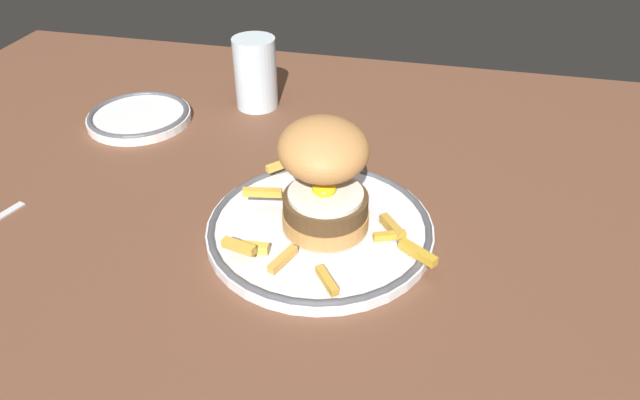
% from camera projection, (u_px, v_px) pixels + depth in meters
% --- Properties ---
extents(ground_plane, '(1.36, 0.99, 0.04)m').
position_uv_depth(ground_plane, '(291.00, 229.00, 0.68)').
color(ground_plane, brown).
extents(dinner_plate, '(0.25, 0.25, 0.02)m').
position_uv_depth(dinner_plate, '(320.00, 227.00, 0.63)').
color(dinner_plate, silver).
rests_on(dinner_plate, ground_plane).
extents(burger, '(0.13, 0.13, 0.12)m').
position_uv_depth(burger, '(324.00, 175.00, 0.60)').
color(burger, '#BD8343').
rests_on(burger, dinner_plate).
extents(fries_pile, '(0.22, 0.24, 0.03)m').
position_uv_depth(fries_pile, '(319.00, 223.00, 0.61)').
color(fries_pile, gold).
rests_on(fries_pile, dinner_plate).
extents(water_glass, '(0.06, 0.06, 0.11)m').
position_uv_depth(water_glass, '(256.00, 78.00, 0.87)').
color(water_glass, silver).
rests_on(water_glass, ground_plane).
extents(side_plate, '(0.15, 0.15, 0.02)m').
position_uv_depth(side_plate, '(139.00, 116.00, 0.85)').
color(side_plate, silver).
rests_on(side_plate, ground_plane).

